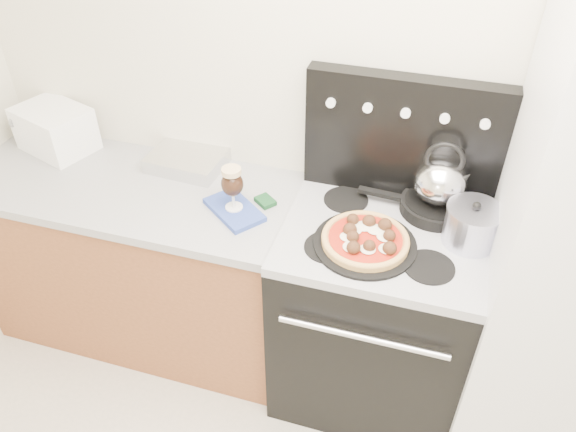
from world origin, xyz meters
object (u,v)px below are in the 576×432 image
at_px(stove_body, 372,317).
at_px(toaster_oven, 55,129).
at_px(pizza, 365,238).
at_px(base_cabinet, 144,264).
at_px(tea_kettle, 441,178).
at_px(beer_glass, 233,188).
at_px(skillet, 435,206).
at_px(oven_mitt, 234,210).
at_px(pizza_pan, 365,244).
at_px(stock_pot, 472,226).

bearing_deg(stove_body, toaster_oven, 172.93).
bearing_deg(pizza, toaster_oven, 168.97).
bearing_deg(base_cabinet, stove_body, -1.30).
bearing_deg(tea_kettle, beer_glass, -167.28).
bearing_deg(stove_body, skillet, 47.11).
relative_size(oven_mitt, tea_kettle, 1.15).
distance_m(base_cabinet, toaster_oven, 0.74).
height_order(oven_mitt, beer_glass, beer_glass).
distance_m(oven_mitt, pizza_pan, 0.54).
bearing_deg(beer_glass, pizza_pan, -7.44).
distance_m(toaster_oven, pizza, 1.52).
height_order(toaster_oven, stock_pot, toaster_oven).
bearing_deg(oven_mitt, beer_glass, 0.00).
xyz_separation_m(oven_mitt, beer_glass, (0.00, 0.00, 0.11)).
distance_m(oven_mitt, pizza, 0.54).
bearing_deg(beer_glass, skillet, 15.29).
xyz_separation_m(beer_glass, pizza_pan, (0.54, -0.07, -0.09)).
relative_size(pizza_pan, skillet, 1.39).
distance_m(toaster_oven, tea_kettle, 1.71).
height_order(base_cabinet, oven_mitt, oven_mitt).
bearing_deg(stove_body, tea_kettle, 47.11).
xyz_separation_m(base_cabinet, toaster_oven, (-0.44, 0.17, 0.57)).
xyz_separation_m(beer_glass, skillet, (0.76, 0.21, -0.07)).
bearing_deg(pizza_pan, beer_glass, 172.56).
bearing_deg(tea_kettle, base_cabinet, -175.64).
relative_size(oven_mitt, stock_pot, 1.30).
height_order(stove_body, tea_kettle, tea_kettle).
bearing_deg(stock_pot, oven_mitt, -176.12).
bearing_deg(tea_kettle, stove_body, -135.46).
height_order(stove_body, skillet, skillet).
bearing_deg(stock_pot, tea_kettle, 132.60).
height_order(oven_mitt, skillet, skillet).
distance_m(beer_glass, skillet, 0.79).
distance_m(oven_mitt, beer_glass, 0.11).
xyz_separation_m(oven_mitt, skillet, (0.76, 0.21, 0.03)).
bearing_deg(oven_mitt, tea_kettle, 15.29).
bearing_deg(oven_mitt, skillet, 15.29).
height_order(pizza_pan, stock_pot, stock_pot).
relative_size(oven_mitt, beer_glass, 1.34).
bearing_deg(stock_pot, pizza_pan, -159.99).
bearing_deg(base_cabinet, stock_pot, 0.30).
height_order(beer_glass, skillet, beer_glass).
xyz_separation_m(oven_mitt, tea_kettle, (0.76, 0.21, 0.17)).
height_order(toaster_oven, pizza, toaster_oven).
relative_size(pizza, skillet, 1.17).
height_order(stove_body, pizza_pan, pizza_pan).
bearing_deg(skillet, beer_glass, -164.71).
height_order(stove_body, oven_mitt, oven_mitt).
xyz_separation_m(base_cabinet, beer_glass, (0.51, -0.05, 0.59)).
relative_size(beer_glass, stock_pot, 0.97).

